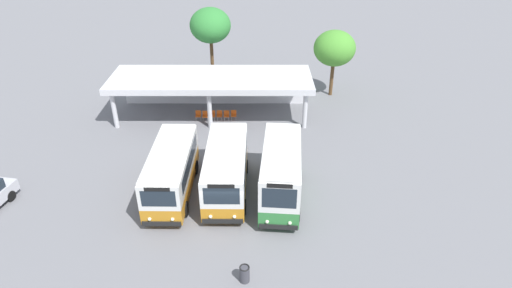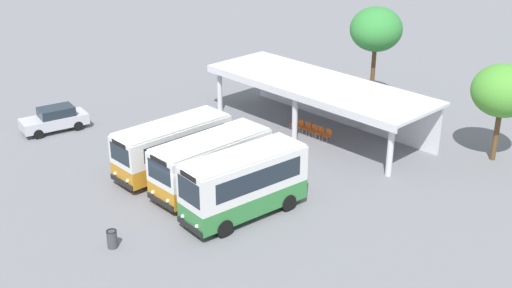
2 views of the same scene
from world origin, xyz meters
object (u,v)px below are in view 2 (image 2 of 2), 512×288
waiting_chair_middle_seat (307,127)px  waiting_chair_fourth_seat (314,130)px  city_bus_middle_cream (244,182)px  parked_car_flank (55,119)px  waiting_chair_end_by_column (294,123)px  waiting_chair_far_end_seat (328,134)px  city_bus_nearest_orange (173,145)px  waiting_chair_second_from_end (300,125)px  waiting_chair_fifth_seat (320,132)px  litter_bin_apron (112,239)px  city_bus_second_in_row (211,162)px

waiting_chair_middle_seat → waiting_chair_fourth_seat: size_ratio=1.00×
waiting_chair_middle_seat → city_bus_middle_cream: bearing=-64.0°
parked_car_flank → waiting_chair_end_by_column: (11.03, 11.64, -0.31)m
waiting_chair_far_end_seat → city_bus_nearest_orange: bearing=-108.2°
waiting_chair_second_from_end → city_bus_nearest_orange: bearing=-95.6°
waiting_chair_fifth_seat → waiting_chair_far_end_seat: 0.58m
parked_car_flank → litter_bin_apron: size_ratio=5.03×
waiting_chair_fourth_seat → waiting_chair_fifth_seat: same height
city_bus_nearest_orange → waiting_chair_second_from_end: (0.95, 9.72, -1.16)m
city_bus_nearest_orange → litter_bin_apron: city_bus_nearest_orange is taller
waiting_chair_fourth_seat → litter_bin_apron: (2.42, -16.75, -0.07)m
waiting_chair_end_by_column → waiting_chair_second_from_end: 0.58m
city_bus_second_in_row → city_bus_middle_cream: 3.32m
waiting_chair_second_from_end → waiting_chair_far_end_seat: size_ratio=1.00×
waiting_chair_end_by_column → litter_bin_apron: bearing=-76.1°
city_bus_middle_cream → waiting_chair_fourth_seat: city_bus_middle_cream is taller
waiting_chair_second_from_end → waiting_chair_fifth_seat: size_ratio=1.00×
waiting_chair_far_end_seat → litter_bin_apron: 16.85m
parked_car_flank → city_bus_second_in_row: bearing=8.2°
city_bus_second_in_row → litter_bin_apron: size_ratio=7.71×
city_bus_middle_cream → waiting_chair_far_end_seat: city_bus_middle_cream is taller
waiting_chair_fourth_seat → waiting_chair_far_end_seat: size_ratio=1.00×
city_bus_second_in_row → waiting_chair_far_end_seat: (-0.02, 9.70, -1.18)m
parked_car_flank → litter_bin_apron: parked_car_flank is taller
city_bus_nearest_orange → litter_bin_apron: size_ratio=7.88×
waiting_chair_middle_seat → city_bus_second_in_row: bearing=-79.8°
city_bus_second_in_row → waiting_chair_second_from_end: size_ratio=8.07×
city_bus_second_in_row → litter_bin_apron: city_bus_second_in_row is taller
waiting_chair_end_by_column → litter_bin_apron: size_ratio=0.96×
waiting_chair_fourth_seat → city_bus_nearest_orange: bearing=-102.1°
litter_bin_apron → waiting_chair_far_end_seat: bearing=94.3°
waiting_chair_fourth_seat → waiting_chair_end_by_column: bearing=-179.7°
waiting_chair_end_by_column → city_bus_nearest_orange: bearing=-92.2°
city_bus_middle_cream → waiting_chair_second_from_end: bearing=118.7°
parked_car_flank → waiting_chair_second_from_end: (11.60, 11.58, -0.31)m
city_bus_nearest_orange → waiting_chair_fifth_seat: city_bus_nearest_orange is taller
city_bus_second_in_row → litter_bin_apron: 7.32m
waiting_chair_middle_seat → waiting_chair_far_end_seat: same height
waiting_chair_second_from_end → waiting_chair_end_by_column: bearing=173.8°
waiting_chair_fifth_seat → waiting_chair_fourth_seat: bearing=178.0°
waiting_chair_far_end_seat → city_bus_second_in_row: bearing=-89.9°
waiting_chair_end_by_column → waiting_chair_middle_seat: size_ratio=1.00×
city_bus_second_in_row → waiting_chair_middle_seat: 9.86m
waiting_chair_fifth_seat → litter_bin_apron: litter_bin_apron is taller
city_bus_nearest_orange → parked_car_flank: bearing=-170.1°
city_bus_second_in_row → parked_car_flank: bearing=-171.8°
waiting_chair_end_by_column → city_bus_second_in_row: bearing=-73.3°
waiting_chair_fourth_seat → city_bus_second_in_row: bearing=-83.1°
city_bus_second_in_row → litter_bin_apron: (1.26, -7.10, -1.25)m
waiting_chair_fourth_seat → waiting_chair_fifth_seat: size_ratio=1.00×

